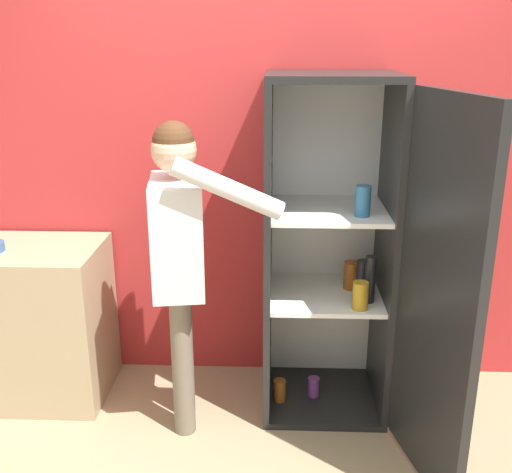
# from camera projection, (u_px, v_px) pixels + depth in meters

# --- Properties ---
(ground_plane) EXTENTS (12.00, 12.00, 0.00)m
(ground_plane) POSITION_uv_depth(u_px,v_px,m) (269.00, 470.00, 2.89)
(ground_plane) COLOR tan
(wall_back) EXTENTS (7.00, 0.06, 2.55)m
(wall_back) POSITION_uv_depth(u_px,v_px,m) (273.00, 169.00, 3.42)
(wall_back) COLOR #B72D2D
(wall_back) RESTS_ON ground_plane
(refrigerator) EXTENTS (0.86, 1.26, 1.83)m
(refrigerator) POSITION_uv_depth(u_px,v_px,m) (349.00, 258.00, 3.09)
(refrigerator) COLOR black
(refrigerator) RESTS_ON ground_plane
(person) EXTENTS (0.68, 0.58, 1.62)m
(person) POSITION_uv_depth(u_px,v_px,m) (180.00, 243.00, 2.95)
(person) COLOR #726656
(person) RESTS_ON ground_plane
(counter) EXTENTS (0.75, 0.58, 0.90)m
(counter) POSITION_uv_depth(u_px,v_px,m) (39.00, 322.00, 3.41)
(counter) COLOR tan
(counter) RESTS_ON ground_plane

